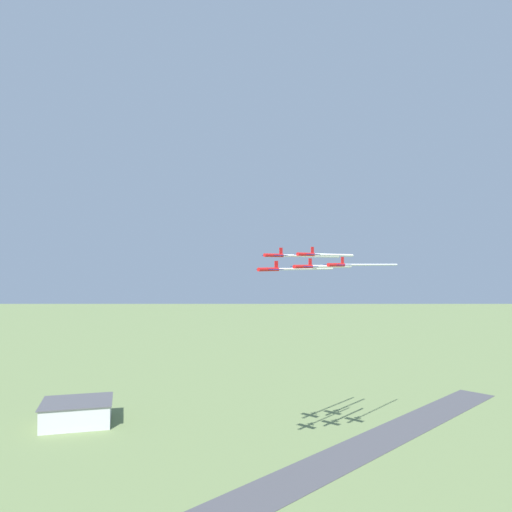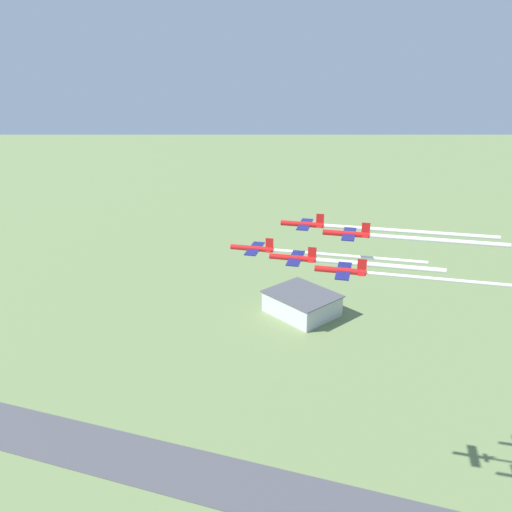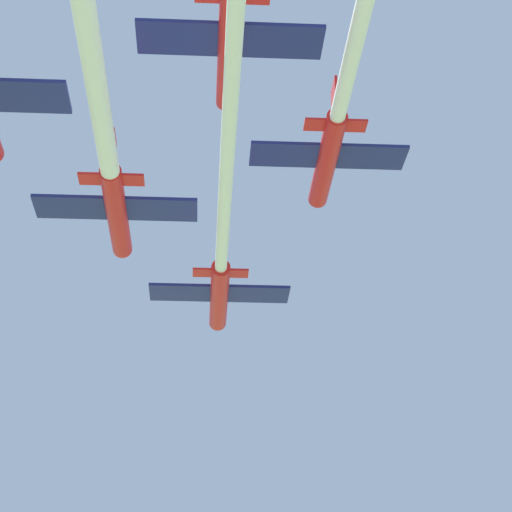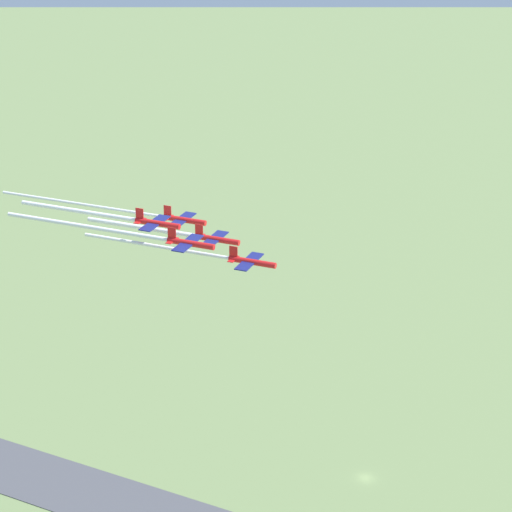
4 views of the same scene
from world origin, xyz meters
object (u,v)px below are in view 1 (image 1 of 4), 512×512
hangar (77,412)px  jet_1 (304,266)px  jet_2 (274,255)px  jet_4 (306,254)px  jet_3 (337,265)px  jet_0 (269,269)px

hangar → jet_1: bearing=-48.3°
jet_2 → hangar: bearing=7.9°
hangar → jet_1: (85.86, -96.45, 74.03)m
jet_2 → jet_4: 13.46m
jet_3 → jet_4: jet_4 is taller
jet_1 → jet_2: jet_2 is taller
hangar → jet_3: bearing=-43.9°
jet_2 → jet_4: jet_4 is taller
jet_2 → jet_3: jet_2 is taller
hangar → jet_4: jet_4 is taller
jet_2 → jet_4: bearing=-120.5°
jet_3 → jet_4: (-7.75, 11.22, 4.08)m
jet_2 → jet_4: size_ratio=1.00×
hangar → jet_2: jet_2 is taller
hangar → jet_2: 139.62m
jet_0 → jet_1: bearing=-120.5°
hangar → jet_1: size_ratio=3.33×
hangar → jet_2: (78.11, -85.23, 78.29)m
jet_4 → jet_3: bearing=180.0°
jet_1 → jet_2: (-7.75, 11.22, 4.26)m
hangar → jet_0: jet_0 is taller
jet_0 → jet_3: bearing=-120.5°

